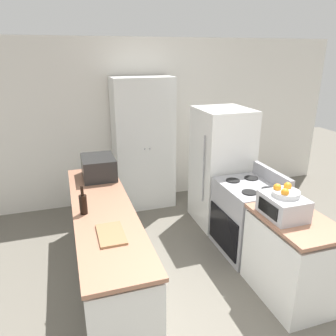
{
  "coord_description": "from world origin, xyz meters",
  "views": [
    {
      "loc": [
        -1.16,
        -1.71,
        2.39
      ],
      "look_at": [
        0.0,
        1.86,
        1.05
      ],
      "focal_mm": 35.0,
      "sensor_mm": 36.0,
      "label": 1
    }
  ],
  "objects_px": {
    "pantry_cabinet": "(143,144)",
    "stove": "(247,218)",
    "toaster_oven": "(283,206)",
    "fruit_bowl": "(285,192)",
    "refrigerator": "(221,167)",
    "wine_bottle": "(83,204)",
    "microwave": "(99,167)"
  },
  "relations": [
    {
      "from": "pantry_cabinet",
      "to": "stove",
      "type": "relative_size",
      "value": 1.95
    },
    {
      "from": "pantry_cabinet",
      "to": "toaster_oven",
      "type": "distance_m",
      "value": 2.59
    },
    {
      "from": "stove",
      "to": "fruit_bowl",
      "type": "height_order",
      "value": "fruit_bowl"
    },
    {
      "from": "fruit_bowl",
      "to": "stove",
      "type": "bearing_deg",
      "value": 81.45
    },
    {
      "from": "refrigerator",
      "to": "toaster_oven",
      "type": "distance_m",
      "value": 1.6
    },
    {
      "from": "fruit_bowl",
      "to": "toaster_oven",
      "type": "bearing_deg",
      "value": -139.72
    },
    {
      "from": "pantry_cabinet",
      "to": "wine_bottle",
      "type": "xyz_separation_m",
      "value": [
        -1.05,
        -1.83,
        -0.03
      ]
    },
    {
      "from": "refrigerator",
      "to": "wine_bottle",
      "type": "distance_m",
      "value": 2.18
    },
    {
      "from": "toaster_oven",
      "to": "microwave",
      "type": "bearing_deg",
      "value": 134.05
    },
    {
      "from": "pantry_cabinet",
      "to": "wine_bottle",
      "type": "relative_size",
      "value": 7.11
    },
    {
      "from": "pantry_cabinet",
      "to": "microwave",
      "type": "distance_m",
      "value": 1.18
    },
    {
      "from": "microwave",
      "to": "fruit_bowl",
      "type": "height_order",
      "value": "fruit_bowl"
    },
    {
      "from": "stove",
      "to": "refrigerator",
      "type": "distance_m",
      "value": 0.9
    },
    {
      "from": "toaster_oven",
      "to": "fruit_bowl",
      "type": "bearing_deg",
      "value": 40.28
    },
    {
      "from": "stove",
      "to": "fruit_bowl",
      "type": "relative_size",
      "value": 4.0
    },
    {
      "from": "pantry_cabinet",
      "to": "stove",
      "type": "height_order",
      "value": "pantry_cabinet"
    },
    {
      "from": "refrigerator",
      "to": "toaster_oven",
      "type": "bearing_deg",
      "value": -95.35
    },
    {
      "from": "refrigerator",
      "to": "toaster_oven",
      "type": "relative_size",
      "value": 3.92
    },
    {
      "from": "stove",
      "to": "refrigerator",
      "type": "relative_size",
      "value": 0.63
    },
    {
      "from": "refrigerator",
      "to": "fruit_bowl",
      "type": "bearing_deg",
      "value": -95.0
    },
    {
      "from": "stove",
      "to": "microwave",
      "type": "distance_m",
      "value": 1.96
    },
    {
      "from": "pantry_cabinet",
      "to": "refrigerator",
      "type": "height_order",
      "value": "pantry_cabinet"
    },
    {
      "from": "toaster_oven",
      "to": "fruit_bowl",
      "type": "distance_m",
      "value": 0.14
    },
    {
      "from": "microwave",
      "to": "pantry_cabinet",
      "type": "bearing_deg",
      "value": 47.79
    },
    {
      "from": "microwave",
      "to": "fruit_bowl",
      "type": "bearing_deg",
      "value": -45.59
    },
    {
      "from": "refrigerator",
      "to": "toaster_oven",
      "type": "height_order",
      "value": "refrigerator"
    },
    {
      "from": "microwave",
      "to": "wine_bottle",
      "type": "height_order",
      "value": "wine_bottle"
    },
    {
      "from": "refrigerator",
      "to": "pantry_cabinet",
      "type": "bearing_deg",
      "value": 135.75
    },
    {
      "from": "wine_bottle",
      "to": "fruit_bowl",
      "type": "xyz_separation_m",
      "value": [
        1.83,
        -0.64,
        0.14
      ]
    },
    {
      "from": "refrigerator",
      "to": "wine_bottle",
      "type": "height_order",
      "value": "refrigerator"
    },
    {
      "from": "refrigerator",
      "to": "fruit_bowl",
      "type": "relative_size",
      "value": 6.39
    },
    {
      "from": "stove",
      "to": "pantry_cabinet",
      "type": "bearing_deg",
      "value": 117.57
    }
  ]
}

